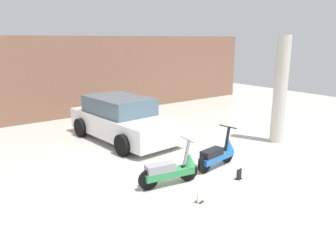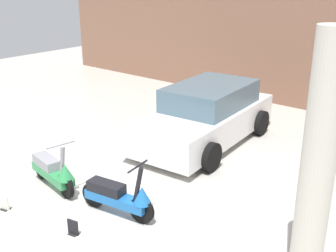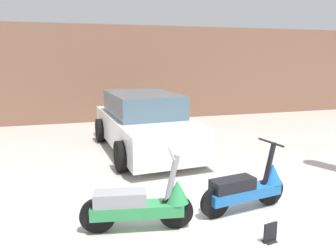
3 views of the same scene
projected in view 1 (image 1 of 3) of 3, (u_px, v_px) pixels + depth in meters
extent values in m
plane|color=beige|center=(217.00, 180.00, 7.95)|extent=(28.00, 28.00, 0.00)
cube|color=#845B47|center=(77.00, 77.00, 14.07)|extent=(19.60, 0.12, 3.45)
cylinder|color=black|center=(188.00, 171.00, 7.87)|extent=(0.48, 0.16, 0.48)
cylinder|color=black|center=(148.00, 180.00, 7.40)|extent=(0.48, 0.16, 0.48)
cube|color=#2D8C4C|center=(169.00, 173.00, 7.62)|extent=(1.27, 0.49, 0.17)
cube|color=gray|center=(160.00, 168.00, 7.48)|extent=(0.73, 0.39, 0.19)
cylinder|color=gray|center=(187.00, 153.00, 7.72)|extent=(0.23, 0.12, 0.68)
cylinder|color=gray|center=(187.00, 139.00, 7.64)|extent=(0.12, 0.55, 0.03)
cone|color=#2D8C4C|center=(189.00, 160.00, 7.80)|extent=(0.37, 0.37, 0.31)
cylinder|color=black|center=(228.00, 154.00, 9.06)|extent=(0.47, 0.15, 0.47)
cylinder|color=black|center=(204.00, 164.00, 8.34)|extent=(0.47, 0.15, 0.47)
cube|color=#1E66B2|center=(217.00, 157.00, 8.68)|extent=(1.25, 0.47, 0.16)
cube|color=black|center=(212.00, 153.00, 8.49)|extent=(0.72, 0.38, 0.18)
cylinder|color=black|center=(227.00, 138.00, 8.90)|extent=(0.22, 0.11, 0.66)
cylinder|color=black|center=(228.00, 127.00, 8.81)|extent=(0.12, 0.54, 0.03)
cone|color=#1E66B2|center=(228.00, 144.00, 8.99)|extent=(0.36, 0.36, 0.30)
cube|color=white|center=(124.00, 124.00, 11.04)|extent=(2.10, 4.36, 0.70)
cube|color=slate|center=(119.00, 105.00, 11.06)|extent=(1.74, 2.49, 0.55)
cylinder|color=black|center=(169.00, 133.00, 10.73)|extent=(0.27, 0.66, 0.64)
cylinder|color=black|center=(123.00, 145.00, 9.56)|extent=(0.27, 0.66, 0.64)
cylinder|color=black|center=(124.00, 119.00, 12.63)|extent=(0.27, 0.66, 0.64)
cylinder|color=black|center=(81.00, 127.00, 11.46)|extent=(0.27, 0.66, 0.64)
cube|color=black|center=(200.00, 202.00, 6.89)|extent=(0.18, 0.16, 0.01)
cube|color=silver|center=(200.00, 196.00, 6.85)|extent=(0.20, 0.08, 0.26)
cube|color=black|center=(239.00, 179.00, 8.01)|extent=(0.18, 0.15, 0.01)
cube|color=black|center=(239.00, 174.00, 7.98)|extent=(0.20, 0.07, 0.26)
cylinder|color=beige|center=(280.00, 90.00, 10.49)|extent=(0.43, 0.43, 3.45)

